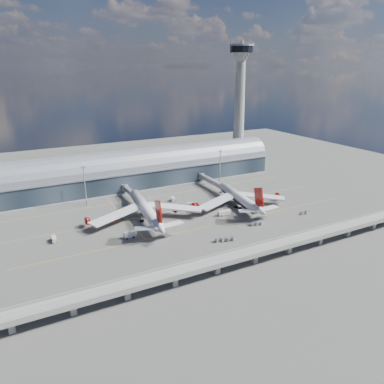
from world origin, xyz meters
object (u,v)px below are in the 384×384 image
airliner_right (240,198)px  floodlight_mast_right (220,166)px  service_truck_0 (54,239)px  service_truck_5 (191,205)px  cargo_train_2 (304,213)px  service_truck_2 (224,213)px  control_tower (239,108)px  service_truck_3 (244,207)px  service_truck_1 (129,235)px  cargo_train_0 (257,224)px  airliner_left (146,210)px  floodlight_mast_left (85,185)px  service_truck_4 (173,199)px  cargo_train_1 (225,239)px

airliner_right → floodlight_mast_right: bearing=81.3°
service_truck_0 → service_truck_5: (84.71, 11.55, 0.07)m
service_truck_5 → cargo_train_2: 69.22m
service_truck_2 → service_truck_5: service_truck_2 is taller
control_tower → service_truck_3: (-50.26, -80.99, -50.01)m
service_truck_3 → cargo_train_2: service_truck_3 is taller
service_truck_1 → cargo_train_0: service_truck_1 is taller
airliner_left → airliner_right: airliner_left is taller
airliner_left → service_truck_5: 34.20m
floodlight_mast_left → service_truck_1: (8.30, -58.99, -11.96)m
service_truck_5 → airliner_right: bearing=-93.7°
airliner_right → service_truck_4: bearing=148.7°
control_tower → airliner_right: size_ratio=1.58×
service_truck_0 → service_truck_1: bearing=-17.9°
floodlight_mast_left → floodlight_mast_right: size_ratio=1.00×
airliner_left → service_truck_5: airliner_left is taller
control_tower → service_truck_2: bearing=-128.5°
control_tower → cargo_train_0: (-58.18, -104.81, -50.73)m
service_truck_2 → cargo_train_2: size_ratio=1.43×
airliner_right → service_truck_3: airliner_right is taller
airliner_right → cargo_train_0: bearing=-97.3°
control_tower → floodlight_mast_right: 58.76m
airliner_left → service_truck_1: (-16.58, -18.14, -4.62)m
service_truck_0 → cargo_train_2: service_truck_0 is taller
service_truck_4 → cargo_train_0: size_ratio=0.58×
floodlight_mast_left → cargo_train_1: size_ratio=2.27×
service_truck_2 → cargo_train_1: bearing=149.7°
service_truck_2 → service_truck_5: bearing=27.0°
control_tower → airliner_left: 137.56m
floodlight_mast_left → airliner_right: bearing=-28.9°
floodlight_mast_left → floodlight_mast_right: 100.00m
airliner_left → airliner_right: bearing=1.2°
airliner_right → cargo_train_2: airliner_right is taller
service_truck_3 → cargo_train_0: (-7.93, -23.82, -0.71)m
control_tower → service_truck_4: size_ratio=22.27×
airliner_left → service_truck_2: airliner_left is taller
control_tower → service_truck_2: control_tower is taller
service_truck_0 → service_truck_4: size_ratio=1.33×
airliner_left → control_tower: bearing=39.1°
cargo_train_2 → service_truck_0: bearing=67.6°
floodlight_mast_right → service_truck_2: size_ratio=3.15×
cargo_train_0 → cargo_train_2: size_ratio=1.39×
service_truck_5 → floodlight_mast_left: bearing=82.3°
service_truck_3 → cargo_train_0: service_truck_3 is taller
service_truck_0 → service_truck_3: (111.50, -7.79, 0.33)m
floodlight_mast_right → service_truck_4: 53.21m
airliner_right → service_truck_5: airliner_right is taller
service_truck_3 → service_truck_1: bearing=-149.5°
service_truck_5 → cargo_train_1: service_truck_5 is taller
floodlight_mast_right → service_truck_2: bearing=-119.5°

